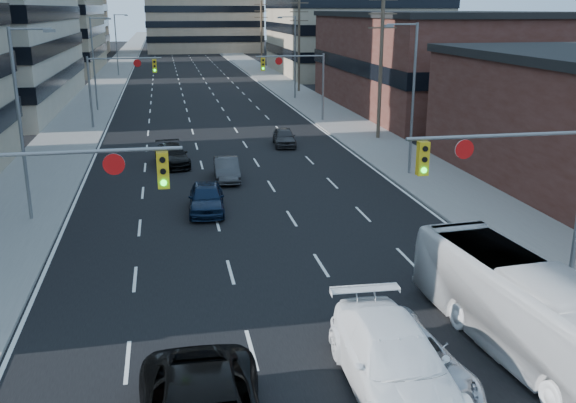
{
  "coord_description": "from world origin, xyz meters",
  "views": [
    {
      "loc": [
        -3.95,
        -10.9,
        9.76
      ],
      "look_at": [
        0.8,
        13.73,
        2.2
      ],
      "focal_mm": 40.0,
      "sensor_mm": 36.0,
      "label": 1
    }
  ],
  "objects_px": {
    "silver_suv": "(405,358)",
    "transit_bus": "(528,311)",
    "sedan_blue": "(206,198)",
    "white_van": "(394,361)"
  },
  "relations": [
    {
      "from": "silver_suv",
      "to": "transit_bus",
      "type": "relative_size",
      "value": 0.54
    },
    {
      "from": "silver_suv",
      "to": "white_van",
      "type": "bearing_deg",
      "value": -148.04
    },
    {
      "from": "silver_suv",
      "to": "transit_bus",
      "type": "bearing_deg",
      "value": 6.21
    },
    {
      "from": "white_van",
      "to": "silver_suv",
      "type": "xyz_separation_m",
      "value": [
        0.42,
        0.31,
        -0.14
      ]
    },
    {
      "from": "white_van",
      "to": "sedan_blue",
      "type": "xyz_separation_m",
      "value": [
        -3.76,
        16.71,
        -0.17
      ]
    },
    {
      "from": "silver_suv",
      "to": "transit_bus",
      "type": "xyz_separation_m",
      "value": [
        4.01,
        0.76,
        0.64
      ]
    },
    {
      "from": "white_van",
      "to": "transit_bus",
      "type": "distance_m",
      "value": 4.59
    },
    {
      "from": "transit_bus",
      "to": "sedan_blue",
      "type": "bearing_deg",
      "value": 112.93
    },
    {
      "from": "sedan_blue",
      "to": "silver_suv",
      "type": "bearing_deg",
      "value": -72.03
    },
    {
      "from": "white_van",
      "to": "transit_bus",
      "type": "relative_size",
      "value": 0.62
    }
  ]
}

